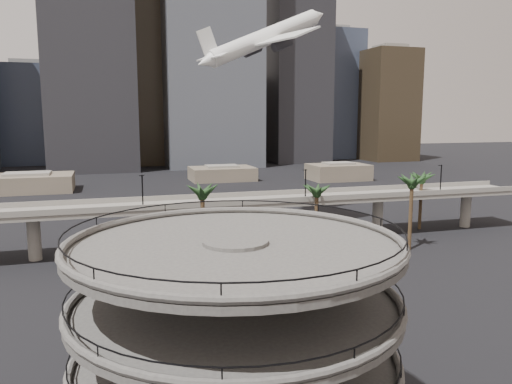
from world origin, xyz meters
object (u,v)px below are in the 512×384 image
object	(u,v)px
airborne_jet	(265,38)
car_a	(233,344)
overpass	(223,207)
parking_ramp	(236,332)
car_b	(322,296)

from	to	relation	value
airborne_jet	car_a	xyz separation A→B (m)	(-23.07, -60.58, -40.63)
overpass	airborne_jet	xyz separation A→B (m)	(14.16, 18.42, 33.99)
overpass	airborne_jet	distance (m)	41.17
parking_ramp	overpass	world-z (taller)	parking_ramp
parking_ramp	car_b	distance (m)	33.97
overpass	airborne_jet	world-z (taller)	airborne_jet
parking_ramp	airborne_jet	size ratio (longest dim) A/B	0.65
parking_ramp	car_b	world-z (taller)	parking_ramp
car_a	overpass	bearing A→B (deg)	-16.93
parking_ramp	car_a	size ratio (longest dim) A/B	5.37
airborne_jet	overpass	bearing A→B (deg)	-144.04
airborne_jet	car_b	size ratio (longest dim) A/B	6.96
car_b	parking_ramp	bearing A→B (deg)	119.04
parking_ramp	car_b	xyz separation A→B (m)	(18.74, 26.86, -9.02)
airborne_jet	car_a	bearing A→B (deg)	-127.32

